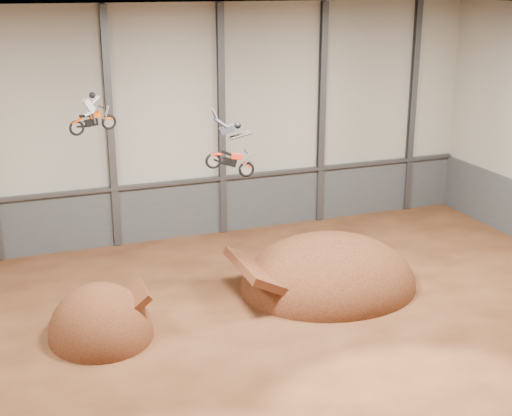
{
  "coord_description": "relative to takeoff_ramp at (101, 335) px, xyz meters",
  "views": [
    {
      "loc": [
        -9.7,
        -25.55,
        15.27
      ],
      "look_at": [
        1.47,
        4.0,
        5.06
      ],
      "focal_mm": 50.0,
      "sensor_mm": 36.0,
      "label": 1
    }
  ],
  "objects": [
    {
      "name": "back_wall",
      "position": [
        6.07,
        11.27,
        7.0
      ],
      "size": [
        40.0,
        0.1,
        14.0
      ],
      "primitive_type": "cube",
      "color": "#B5B1A0",
      "rests_on": "ground"
    },
    {
      "name": "takeoff_ramp",
      "position": [
        0.0,
        0.0,
        0.0
      ],
      "size": [
        4.66,
        5.37,
        4.66
      ],
      "primitive_type": "ellipsoid",
      "color": "#3E1C0F",
      "rests_on": "ground"
    },
    {
      "name": "steel_column_4",
      "position": [
        16.07,
        11.07,
        7.0
      ],
      "size": [
        0.4,
        0.36,
        13.9
      ],
      "primitive_type": "cube",
      "color": "#47494F",
      "rests_on": "ground"
    },
    {
      "name": "landing_ramp",
      "position": [
        11.9,
        1.18,
        0.0
      ],
      "size": [
        9.31,
        8.23,
        5.37
      ],
      "primitive_type": "ellipsoid",
      "color": "#3E1C0F",
      "rests_on": "ground"
    },
    {
      "name": "ceiling",
      "position": [
        6.07,
        -3.73,
        14.0
      ],
      "size": [
        40.0,
        40.0,
        0.0
      ],
      "primitive_type": "plane",
      "color": "black",
      "rests_on": "back_wall"
    },
    {
      "name": "floor",
      "position": [
        6.07,
        -3.73,
        0.0
      ],
      "size": [
        40.0,
        40.0,
        0.0
      ],
      "primitive_type": "plane",
      "color": "#452312",
      "rests_on": "ground"
    },
    {
      "name": "steel_column_3",
      "position": [
        9.4,
        11.07,
        7.0
      ],
      "size": [
        0.4,
        0.36,
        13.9
      ],
      "primitive_type": "cube",
      "color": "#47494F",
      "rests_on": "ground"
    },
    {
      "name": "steel_rail",
      "position": [
        6.07,
        11.02,
        3.55
      ],
      "size": [
        39.8,
        0.35,
        0.2
      ],
      "primitive_type": "cube",
      "color": "#47494F",
      "rests_on": "lower_band_back"
    },
    {
      "name": "fmx_rider_a",
      "position": [
        0.7,
        2.8,
        9.64
      ],
      "size": [
        2.43,
        1.18,
        2.14
      ],
      "primitive_type": null,
      "rotation": [
        0.0,
        -0.09,
        0.16
      ],
      "color": "#DB4000"
    },
    {
      "name": "fmx_rider_b",
      "position": [
        6.23,
        0.45,
        8.16
      ],
      "size": [
        3.81,
        1.46,
        3.43
      ],
      "primitive_type": null,
      "rotation": [
        0.0,
        0.3,
        -0.16
      ],
      "color": "red"
    },
    {
      "name": "lower_band_back",
      "position": [
        6.07,
        11.17,
        1.75
      ],
      "size": [
        39.8,
        0.18,
        3.5
      ],
      "primitive_type": "cube",
      "color": "#4A4C50",
      "rests_on": "ground"
    },
    {
      "name": "steel_column_2",
      "position": [
        2.73,
        11.07,
        7.0
      ],
      "size": [
        0.4,
        0.36,
        13.9
      ],
      "primitive_type": "cube",
      "color": "#47494F",
      "rests_on": "ground"
    },
    {
      "name": "steel_column_5",
      "position": [
        22.73,
        11.07,
        7.0
      ],
      "size": [
        0.4,
        0.36,
        13.9
      ],
      "primitive_type": "cube",
      "color": "#47494F",
      "rests_on": "ground"
    }
  ]
}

